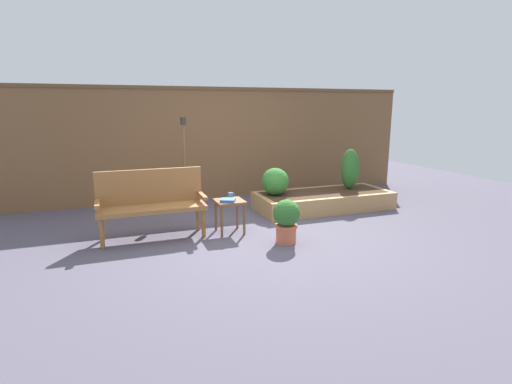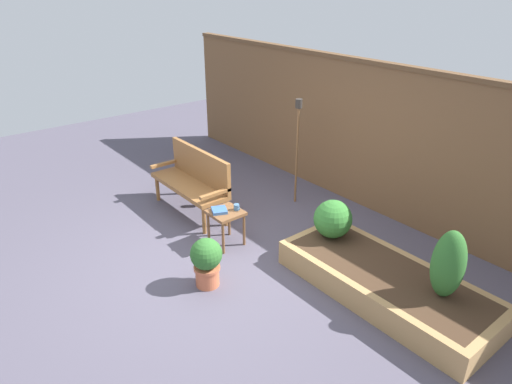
{
  "view_description": "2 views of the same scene",
  "coord_description": "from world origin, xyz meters",
  "px_view_note": "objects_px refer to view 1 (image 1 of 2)",
  "views": [
    {
      "loc": [
        -1.88,
        -4.96,
        1.78
      ],
      "look_at": [
        0.07,
        0.32,
        0.56
      ],
      "focal_mm": 27.6,
      "sensor_mm": 36.0,
      "label": 1
    },
    {
      "loc": [
        3.91,
        -2.65,
        3.2
      ],
      "look_at": [
        0.11,
        0.41,
        0.88
      ],
      "focal_mm": 32.15,
      "sensor_mm": 36.0,
      "label": 2
    }
  ],
  "objects_px": {
    "side_table": "(230,206)",
    "book_on_table": "(228,200)",
    "potted_boxwood": "(286,219)",
    "shrub_near_bench": "(275,182)",
    "shrub_far_corner": "(350,169)",
    "tiki_torch": "(184,146)",
    "cup_on_table": "(231,195)",
    "garden_bench": "(151,199)"
  },
  "relations": [
    {
      "from": "shrub_near_bench",
      "to": "shrub_far_corner",
      "type": "bearing_deg",
      "value": 0.0
    },
    {
      "from": "potted_boxwood",
      "to": "shrub_near_bench",
      "type": "xyz_separation_m",
      "value": [
        0.48,
        1.52,
        0.2
      ]
    },
    {
      "from": "cup_on_table",
      "to": "side_table",
      "type": "bearing_deg",
      "value": -114.07
    },
    {
      "from": "side_table",
      "to": "cup_on_table",
      "type": "xyz_separation_m",
      "value": [
        0.06,
        0.13,
        0.12
      ]
    },
    {
      "from": "side_table",
      "to": "tiki_torch",
      "type": "bearing_deg",
      "value": 102.49
    },
    {
      "from": "shrub_near_bench",
      "to": "cup_on_table",
      "type": "bearing_deg",
      "value": -144.95
    },
    {
      "from": "potted_boxwood",
      "to": "tiki_torch",
      "type": "relative_size",
      "value": 0.37
    },
    {
      "from": "garden_bench",
      "to": "cup_on_table",
      "type": "bearing_deg",
      "value": -3.29
    },
    {
      "from": "book_on_table",
      "to": "shrub_far_corner",
      "type": "height_order",
      "value": "shrub_far_corner"
    },
    {
      "from": "potted_boxwood",
      "to": "tiki_torch",
      "type": "bearing_deg",
      "value": 112.47
    },
    {
      "from": "side_table",
      "to": "shrub_far_corner",
      "type": "distance_m",
      "value": 2.69
    },
    {
      "from": "cup_on_table",
      "to": "tiki_torch",
      "type": "distance_m",
      "value": 1.6
    },
    {
      "from": "side_table",
      "to": "tiki_torch",
      "type": "distance_m",
      "value": 1.75
    },
    {
      "from": "garden_bench",
      "to": "cup_on_table",
      "type": "distance_m",
      "value": 1.13
    },
    {
      "from": "garden_bench",
      "to": "shrub_near_bench",
      "type": "height_order",
      "value": "garden_bench"
    },
    {
      "from": "side_table",
      "to": "book_on_table",
      "type": "relative_size",
      "value": 2.41
    },
    {
      "from": "garden_bench",
      "to": "potted_boxwood",
      "type": "bearing_deg",
      "value": -28.11
    },
    {
      "from": "garden_bench",
      "to": "book_on_table",
      "type": "height_order",
      "value": "garden_bench"
    },
    {
      "from": "tiki_torch",
      "to": "garden_bench",
      "type": "bearing_deg",
      "value": -117.81
    },
    {
      "from": "book_on_table",
      "to": "shrub_far_corner",
      "type": "xyz_separation_m",
      "value": [
        2.59,
        0.9,
        0.17
      ]
    },
    {
      "from": "book_on_table",
      "to": "potted_boxwood",
      "type": "xyz_separation_m",
      "value": [
        0.62,
        -0.61,
        -0.17
      ]
    },
    {
      "from": "garden_bench",
      "to": "cup_on_table",
      "type": "xyz_separation_m",
      "value": [
        1.12,
        -0.06,
        -0.02
      ]
    },
    {
      "from": "cup_on_table",
      "to": "shrub_far_corner",
      "type": "bearing_deg",
      "value": 15.78
    },
    {
      "from": "shrub_far_corner",
      "to": "tiki_torch",
      "type": "relative_size",
      "value": 0.46
    },
    {
      "from": "cup_on_table",
      "to": "shrub_near_bench",
      "type": "height_order",
      "value": "shrub_near_bench"
    },
    {
      "from": "shrub_near_bench",
      "to": "potted_boxwood",
      "type": "bearing_deg",
      "value": -107.54
    },
    {
      "from": "shrub_near_bench",
      "to": "garden_bench",
      "type": "bearing_deg",
      "value": -163.28
    },
    {
      "from": "book_on_table",
      "to": "shrub_far_corner",
      "type": "distance_m",
      "value": 2.75
    },
    {
      "from": "side_table",
      "to": "book_on_table",
      "type": "bearing_deg",
      "value": -122.59
    },
    {
      "from": "potted_boxwood",
      "to": "shrub_near_bench",
      "type": "bearing_deg",
      "value": 72.46
    },
    {
      "from": "potted_boxwood",
      "to": "shrub_far_corner",
      "type": "relative_size",
      "value": 0.8
    },
    {
      "from": "potted_boxwood",
      "to": "shrub_near_bench",
      "type": "relative_size",
      "value": 1.26
    },
    {
      "from": "cup_on_table",
      "to": "book_on_table",
      "type": "distance_m",
      "value": 0.23
    },
    {
      "from": "side_table",
      "to": "shrub_far_corner",
      "type": "xyz_separation_m",
      "value": [
        2.55,
        0.84,
        0.27
      ]
    },
    {
      "from": "book_on_table",
      "to": "shrub_near_bench",
      "type": "distance_m",
      "value": 1.43
    },
    {
      "from": "garden_bench",
      "to": "tiki_torch",
      "type": "distance_m",
      "value": 1.64
    },
    {
      "from": "shrub_near_bench",
      "to": "tiki_torch",
      "type": "height_order",
      "value": "tiki_torch"
    },
    {
      "from": "cup_on_table",
      "to": "shrub_far_corner",
      "type": "relative_size",
      "value": 0.14
    },
    {
      "from": "tiki_torch",
      "to": "potted_boxwood",
      "type": "bearing_deg",
      "value": -67.53
    },
    {
      "from": "tiki_torch",
      "to": "shrub_near_bench",
      "type": "bearing_deg",
      "value": -27.23
    },
    {
      "from": "potted_boxwood",
      "to": "shrub_far_corner",
      "type": "bearing_deg",
      "value": 37.68
    },
    {
      "from": "shrub_far_corner",
      "to": "tiki_torch",
      "type": "height_order",
      "value": "tiki_torch"
    }
  ]
}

